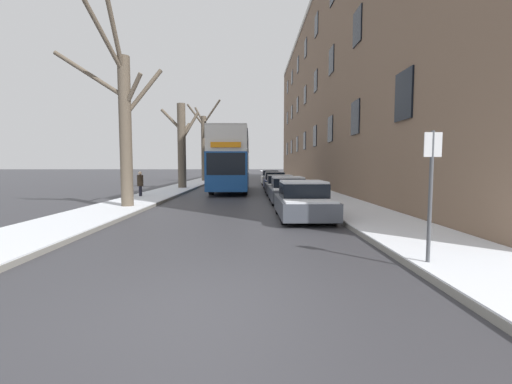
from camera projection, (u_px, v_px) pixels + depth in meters
name	position (u px, v px, depth m)	size (l,w,h in m)	color
ground_plane	(193.00, 311.00, 4.57)	(320.00, 320.00, 0.00)	#38383D
sidewalk_left	(217.00, 176.00, 57.32)	(2.68, 130.00, 0.16)	gray
sidewalk_right	(277.00, 176.00, 57.46)	(2.68, 130.00, 0.16)	gray
terrace_facade_right	(357.00, 93.00, 32.70)	(9.10, 53.28, 17.74)	#7A604C
bare_tree_left_0	(123.00, 120.00, 14.66)	(4.55, 2.63, 8.66)	brown
bare_tree_left_1	(182.00, 144.00, 27.04)	(3.18, 1.64, 6.76)	brown
bare_tree_left_2	(204.00, 144.00, 39.46)	(3.94, 3.09, 9.30)	brown
double_decker_bus	(231.00, 158.00, 25.33)	(2.60, 10.23, 4.42)	#194C99
parked_car_0	(303.00, 201.00, 12.38)	(1.84, 4.00, 1.37)	#474C56
parked_car_1	(288.00, 191.00, 17.63)	(1.82, 4.15, 1.35)	#474C56
parked_car_2	(280.00, 185.00, 22.71)	(1.85, 4.07, 1.29)	#474C56
parked_car_3	(275.00, 181.00, 27.73)	(1.73, 4.20, 1.41)	navy
parked_car_4	(270.00, 178.00, 34.08)	(1.74, 4.37, 1.49)	silver
pedestrian_left_sidewalk	(140.00, 184.00, 19.77)	(0.34, 0.34, 1.58)	black
street_sign_post	(431.00, 191.00, 6.20)	(0.32, 0.07, 2.56)	#4C4F54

